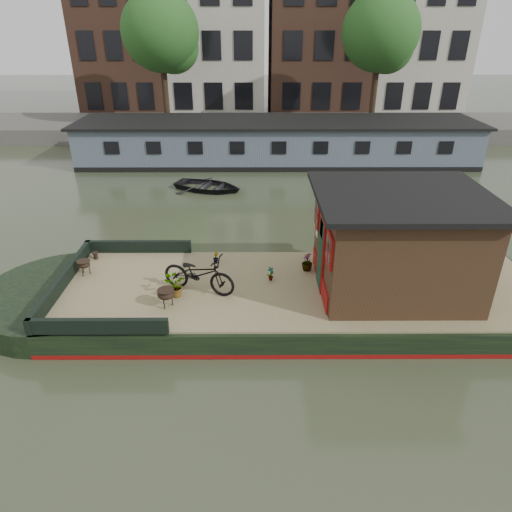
{
  "coord_description": "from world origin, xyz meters",
  "views": [
    {
      "loc": [
        -1.19,
        -9.78,
        6.48
      ],
      "look_at": [
        -1.15,
        0.5,
        1.24
      ],
      "focal_mm": 32.0,
      "sensor_mm": 36.0,
      "label": 1
    }
  ],
  "objects_px": {
    "bicycle": "(199,274)",
    "dinghy": "(208,183)",
    "brazier_rear": "(85,268)",
    "potted_plant_a": "(271,274)",
    "cabin": "(396,241)",
    "brazier_front": "(166,298)"
  },
  "relations": [
    {
      "from": "bicycle",
      "to": "dinghy",
      "type": "xyz_separation_m",
      "value": [
        -0.67,
        9.54,
        -0.82
      ]
    },
    {
      "from": "bicycle",
      "to": "brazier_front",
      "type": "height_order",
      "value": "bicycle"
    },
    {
      "from": "cabin",
      "to": "brazier_front",
      "type": "distance_m",
      "value": 5.57
    },
    {
      "from": "potted_plant_a",
      "to": "brazier_front",
      "type": "relative_size",
      "value": 0.87
    },
    {
      "from": "cabin",
      "to": "potted_plant_a",
      "type": "relative_size",
      "value": 10.45
    },
    {
      "from": "bicycle",
      "to": "brazier_front",
      "type": "xyz_separation_m",
      "value": [
        -0.69,
        -0.66,
        -0.27
      ]
    },
    {
      "from": "bicycle",
      "to": "dinghy",
      "type": "relative_size",
      "value": 0.61
    },
    {
      "from": "potted_plant_a",
      "to": "cabin",
      "type": "bearing_deg",
      "value": -5.62
    },
    {
      "from": "bicycle",
      "to": "potted_plant_a",
      "type": "height_order",
      "value": "bicycle"
    },
    {
      "from": "cabin",
      "to": "dinghy",
      "type": "bearing_deg",
      "value": 120.05
    },
    {
      "from": "cabin",
      "to": "dinghy",
      "type": "height_order",
      "value": "cabin"
    },
    {
      "from": "cabin",
      "to": "brazier_rear",
      "type": "height_order",
      "value": "cabin"
    },
    {
      "from": "cabin",
      "to": "brazier_rear",
      "type": "distance_m",
      "value": 7.88
    },
    {
      "from": "brazier_rear",
      "to": "brazier_front",
      "type": "bearing_deg",
      "value": -32.53
    },
    {
      "from": "brazier_rear",
      "to": "dinghy",
      "type": "distance_m",
      "value": 9.02
    },
    {
      "from": "brazier_front",
      "to": "dinghy",
      "type": "height_order",
      "value": "brazier_front"
    },
    {
      "from": "cabin",
      "to": "bicycle",
      "type": "xyz_separation_m",
      "value": [
        -4.71,
        -0.22,
        -0.74
      ]
    },
    {
      "from": "potted_plant_a",
      "to": "dinghy",
      "type": "height_order",
      "value": "potted_plant_a"
    },
    {
      "from": "potted_plant_a",
      "to": "bicycle",
      "type": "bearing_deg",
      "value": -163.61
    },
    {
      "from": "dinghy",
      "to": "potted_plant_a",
      "type": "bearing_deg",
      "value": -143.68
    },
    {
      "from": "cabin",
      "to": "brazier_rear",
      "type": "relative_size",
      "value": 10.2
    },
    {
      "from": "brazier_rear",
      "to": "dinghy",
      "type": "height_order",
      "value": "brazier_rear"
    }
  ]
}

